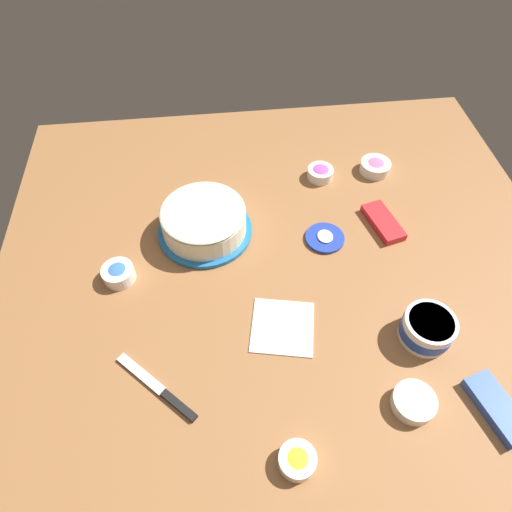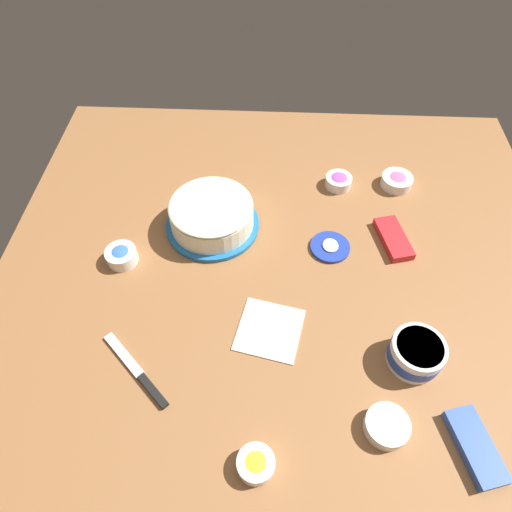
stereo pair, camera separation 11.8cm
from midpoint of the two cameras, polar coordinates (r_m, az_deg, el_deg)
name	(u,v)px [view 1 (the left image)]	position (r m, az deg, el deg)	size (l,w,h in m)	color
ground_plane	(286,282)	(1.17, 0.95, -3.59)	(1.54, 1.54, 0.00)	#936038
frosted_cake	(204,221)	(1.26, -9.36, 4.25)	(0.27, 0.27, 0.10)	#1E6BB2
frosting_tub	(427,328)	(1.11, 18.26, -8.99)	(0.12, 0.12, 0.07)	white
frosting_tub_lid	(325,238)	(1.26, 6.17, 2.16)	(0.11, 0.11, 0.02)	#233DAD
spreading_knife	(163,392)	(1.06, -15.07, -16.68)	(0.18, 0.18, 0.01)	silver
sprinkle_bowl_pink	(375,166)	(1.48, 12.79, 11.01)	(0.10, 0.10, 0.04)	white
sprinkle_bowl_orange	(414,402)	(1.05, 16.36, -17.74)	(0.09, 0.09, 0.03)	white
sprinkle_bowl_rainbow	(320,173)	(1.43, 5.87, 10.42)	(0.08, 0.08, 0.04)	white
sprinkle_bowl_blue	(118,273)	(1.23, -19.84, -2.24)	(0.08, 0.08, 0.04)	white
sprinkle_bowl_yellow	(297,460)	(0.97, 1.52, -24.89)	(0.08, 0.08, 0.04)	white
candy_box_lower	(497,408)	(1.11, 25.74, -17.33)	(0.16, 0.07, 0.03)	#2D51B2
candy_box_upper	(383,222)	(1.32, 13.51, 4.06)	(0.15, 0.06, 0.02)	red
paper_napkin	(283,327)	(1.10, 0.33, -9.22)	(0.15, 0.15, 0.01)	white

